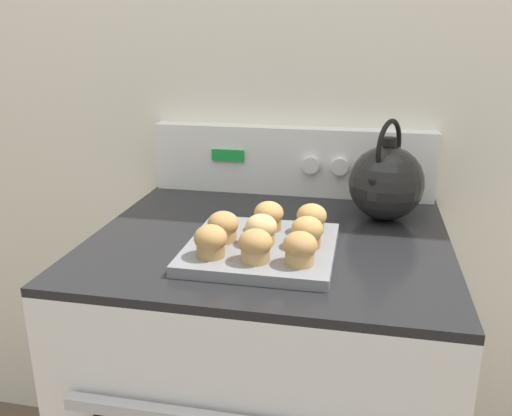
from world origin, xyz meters
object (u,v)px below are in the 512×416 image
at_px(muffin_r0_c0, 211,241).
at_px(muffin_r1_c2, 307,232).
at_px(muffin_r0_c1, 255,246).
at_px(muffin_r1_c0, 223,227).
at_px(muffin_r2_c2, 312,218).
at_px(tea_kettle, 386,182).
at_px(muffin_r0_c2, 300,248).
at_px(muffin_r1_c1, 263,230).
at_px(muffin_r2_c1, 270,216).
at_px(muffin_pan, 264,248).
at_px(stove_range, 269,400).

distance_m(muffin_r0_c0, muffin_r1_c2, 0.19).
relative_size(muffin_r0_c1, muffin_r1_c0, 1.00).
height_order(muffin_r1_c0, muffin_r2_c2, same).
height_order(muffin_r0_c0, tea_kettle, tea_kettle).
distance_m(muffin_r1_c2, tea_kettle, 0.31).
bearing_deg(muffin_r2_c2, muffin_r0_c2, -91.27).
bearing_deg(muffin_r0_c2, muffin_r1_c1, 135.94).
relative_size(muffin_r1_c1, muffin_r2_c2, 1.00).
bearing_deg(muffin_r1_c0, muffin_r1_c2, 0.84).
bearing_deg(muffin_r1_c2, muffin_r2_c1, 137.75).
bearing_deg(muffin_r2_c2, muffin_r1_c2, -90.03).
distance_m(muffin_pan, muffin_r2_c2, 0.13).
distance_m(muffin_r2_c1, tea_kettle, 0.31).
bearing_deg(muffin_r1_c1, muffin_r0_c1, -89.13).
distance_m(muffin_r1_c1, muffin_r2_c2, 0.12).
relative_size(muffin_r0_c1, muffin_r2_c1, 1.00).
relative_size(muffin_pan, muffin_r0_c2, 4.64).
distance_m(muffin_r2_c2, tea_kettle, 0.24).
xyz_separation_m(muffin_r1_c0, muffin_r1_c2, (0.17, 0.00, 0.00)).
height_order(muffin_r0_c2, tea_kettle, tea_kettle).
relative_size(stove_range, muffin_pan, 2.99).
bearing_deg(muffin_r0_c0, tea_kettle, 46.62).
bearing_deg(muffin_r0_c2, muffin_pan, 134.81).
xyz_separation_m(muffin_pan, muffin_r2_c1, (-0.00, 0.08, 0.04)).
height_order(muffin_r0_c0, muffin_r1_c0, same).
height_order(muffin_pan, muffin_r2_c1, muffin_r2_c1).
xyz_separation_m(stove_range, muffin_r1_c1, (0.00, -0.11, 0.50)).
bearing_deg(muffin_r0_c2, muffin_r1_c0, 153.51).
bearing_deg(muffin_r1_c2, muffin_r1_c0, -179.16).
distance_m(muffin_r1_c0, muffin_r2_c2, 0.19).
bearing_deg(stove_range, muffin_r1_c0, -125.94).
distance_m(stove_range, muffin_r2_c1, 0.50).
bearing_deg(stove_range, muffin_r0_c2, -65.37).
bearing_deg(muffin_r1_c0, tea_kettle, 39.28).
distance_m(muffin_r2_c1, muffin_r2_c2, 0.09).
xyz_separation_m(muffin_r0_c0, muffin_r0_c2, (0.17, -0.00, 0.00)).
relative_size(muffin_r0_c1, tea_kettle, 0.27).
relative_size(muffin_pan, tea_kettle, 1.23).
bearing_deg(muffin_r1_c1, muffin_r2_c1, 90.62).
bearing_deg(muffin_r2_c2, muffin_r1_c0, -153.47).
xyz_separation_m(stove_range, muffin_r1_c2, (0.09, -0.11, 0.50)).
xyz_separation_m(muffin_pan, muffin_r1_c2, (0.09, 0.00, 0.04)).
bearing_deg(muffin_r2_c2, muffin_r1_c1, -135.09).
bearing_deg(stove_range, muffin_r2_c1, -82.79).
bearing_deg(muffin_r0_c1, muffin_pan, 90.41).
bearing_deg(muffin_r2_c1, muffin_r0_c0, -117.42).
xyz_separation_m(muffin_r0_c1, muffin_r1_c2, (0.09, 0.09, 0.00)).
height_order(muffin_r1_c0, muffin_r2_c1, same).
relative_size(muffin_r0_c0, muffin_r0_c2, 1.00).
bearing_deg(muffin_r2_c1, muffin_r1_c1, -89.38).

